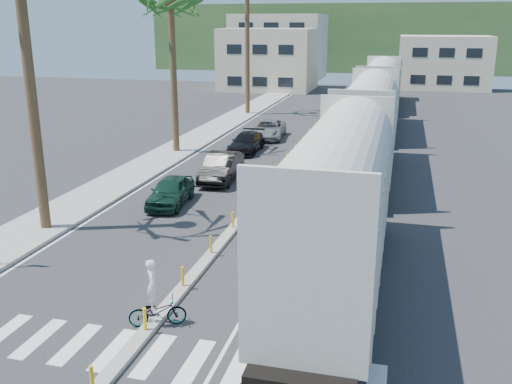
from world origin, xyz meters
TOP-DOWN VIEW (x-y plane):
  - ground at (0.00, 0.00)m, footprint 140.00×140.00m
  - sidewalk at (-8.50, 25.00)m, footprint 3.00×90.00m
  - rails at (5.00, 28.00)m, footprint 1.56×100.00m
  - median at (0.00, 19.96)m, footprint 0.45×60.00m
  - crosswalk at (0.00, -2.00)m, footprint 14.00×2.20m
  - lane_markings at (-2.15, 25.00)m, footprint 9.42×90.00m
  - freight_train at (5.00, 23.98)m, footprint 3.00×60.94m
  - buildings at (-6.41, 71.66)m, footprint 38.00×27.00m
  - hillside at (0.00, 100.00)m, footprint 80.00×20.00m
  - car_lead at (-4.06, 10.74)m, footprint 2.40×4.42m
  - car_second at (-2.98, 15.71)m, footprint 2.19×4.98m
  - car_third at (-3.58, 23.39)m, footprint 1.98×4.67m
  - car_rear at (-3.22, 28.61)m, footprint 3.13×5.44m
  - cyclist at (0.12, -0.42)m, footprint 1.87×2.17m

SIDE VIEW (x-z plane):
  - ground at x=0.00m, z-range 0.00..0.00m
  - lane_markings at x=-2.15m, z-range 0.00..0.01m
  - crosswalk at x=0.00m, z-range 0.00..0.01m
  - rails at x=5.00m, z-range 0.00..0.06m
  - sidewalk at x=-8.50m, z-range 0.00..0.15m
  - median at x=0.00m, z-range -0.34..0.51m
  - cyclist at x=0.12m, z-range -0.41..1.72m
  - car_third at x=-3.58m, z-range 0.00..1.34m
  - car_lead at x=-4.06m, z-range 0.00..1.41m
  - car_rear at x=-3.22m, z-range 0.00..1.41m
  - car_second at x=-2.98m, z-range 0.00..1.58m
  - freight_train at x=5.00m, z-range -0.02..5.83m
  - buildings at x=-6.41m, z-range -0.64..9.36m
  - hillside at x=0.00m, z-range 0.00..12.00m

